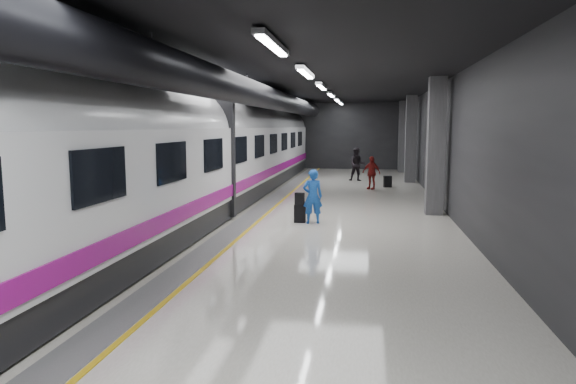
{
  "coord_description": "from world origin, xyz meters",
  "views": [
    {
      "loc": [
        2.34,
        -15.43,
        2.91
      ],
      "look_at": [
        0.34,
        -2.49,
        1.23
      ],
      "focal_mm": 32.0,
      "sensor_mm": 36.0,
      "label": 1
    }
  ],
  "objects": [
    {
      "name": "shoulder_bag",
      "position": [
        0.34,
        -0.2,
        0.74
      ],
      "size": [
        0.3,
        0.21,
        0.36
      ],
      "primitive_type": "cube",
      "rotation": [
        0.0,
        0.0,
        -0.26
      ],
      "color": "black",
      "rests_on": "suitcase_main"
    },
    {
      "name": "suitcase_far",
      "position": [
        3.32,
        9.52,
        0.27
      ],
      "size": [
        0.41,
        0.31,
        0.55
      ],
      "primitive_type": "cube",
      "rotation": [
        0.0,
        0.0,
        0.19
      ],
      "color": "black",
      "rests_on": "ground"
    },
    {
      "name": "ground",
      "position": [
        0.0,
        0.0,
        0.0
      ],
      "size": [
        40.0,
        40.0,
        0.0
      ],
      "primitive_type": "plane",
      "color": "white",
      "rests_on": "ground"
    },
    {
      "name": "traveler_far_a",
      "position": [
        1.8,
        12.13,
        0.89
      ],
      "size": [
        0.87,
        0.69,
        1.78
      ],
      "primitive_type": "imported",
      "rotation": [
        0.0,
        0.0,
        0.02
      ],
      "color": "black",
      "rests_on": "ground"
    },
    {
      "name": "suitcase_main",
      "position": [
        0.34,
        -0.16,
        0.28
      ],
      "size": [
        0.34,
        0.22,
        0.56
      ],
      "primitive_type": "cube",
      "rotation": [
        0.0,
        0.0,
        -0.01
      ],
      "color": "black",
      "rests_on": "ground"
    },
    {
      "name": "train",
      "position": [
        -3.25,
        -0.0,
        2.07
      ],
      "size": [
        3.05,
        38.0,
        4.05
      ],
      "color": "black",
      "rests_on": "ground"
    },
    {
      "name": "platform_hall",
      "position": [
        -0.29,
        0.96,
        3.54
      ],
      "size": [
        10.02,
        40.02,
        4.51
      ],
      "color": "black",
      "rests_on": "ground"
    },
    {
      "name": "traveler_far_b",
      "position": [
        2.54,
        8.59,
        0.77
      ],
      "size": [
        0.97,
        0.76,
        1.54
      ],
      "primitive_type": "imported",
      "rotation": [
        0.0,
        0.0,
        -0.5
      ],
      "color": "maroon",
      "rests_on": "ground"
    },
    {
      "name": "traveler_main",
      "position": [
        0.74,
        -0.25,
        0.82
      ],
      "size": [
        0.67,
        0.52,
        1.64
      ],
      "primitive_type": "imported",
      "rotation": [
        0.0,
        0.0,
        3.38
      ],
      "color": "blue",
      "rests_on": "ground"
    }
  ]
}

